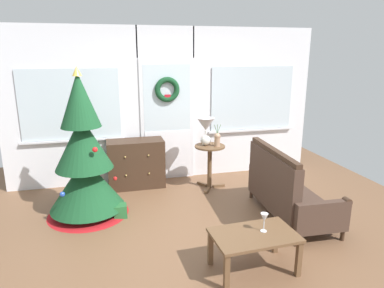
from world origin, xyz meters
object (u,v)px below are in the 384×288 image
Objects in this scene: coffee_table at (254,239)px; wine_glass at (264,218)px; settee_sofa at (285,191)px; side_table at (210,158)px; flower_vase at (217,139)px; table_lamp at (206,128)px; dresser_cabinet at (136,164)px; christmas_tree at (85,163)px; gift_box at (120,211)px.

wine_glass is (0.11, 0.02, 0.20)m from coffee_table.
side_table is (-0.66, 1.23, 0.13)m from settee_sofa.
flower_vase is 2.22m from coffee_table.
side_table is at bearing -33.69° from table_lamp.
flower_vase is (1.24, -0.43, 0.44)m from dresser_cabinet.
christmas_tree reaches higher than flower_vase.
flower_vase is 0.41× the size of coffee_table.
flower_vase is at bearing 81.64° from coffee_table.
coffee_table is at bearing -95.57° from side_table.
flower_vase reaches higher than side_table.
dresser_cabinet is 5.21× the size of gift_box.
side_table is (1.88, 0.48, -0.22)m from christmas_tree.
flower_vase is (0.16, -0.10, -0.17)m from table_lamp.
christmas_tree is 10.15× the size of wine_glass.
flower_vase is 2.15m from wine_glass.
settee_sofa is 7.83× the size of wine_glass.
settee_sofa is 1.40m from side_table.
side_table is at bearing 118.32° from settee_sofa.
dresser_cabinet reaches higher than side_table.
wine_glass is (1.03, -2.55, 0.16)m from dresser_cabinet.
christmas_tree is 2.46m from wine_glass.
wine_glass is (-0.11, -2.18, 0.04)m from side_table.
side_table is 1.62× the size of table_lamp.
settee_sofa is at bearing -64.30° from flower_vase.
christmas_tree reaches higher than table_lamp.
wine_glass is 1.13× the size of gift_box.
flower_vase is 1.79× the size of wine_glass.
flower_vase reaches higher than wine_glass.
table_lamp is 0.25m from flower_vase.
flower_vase is (1.98, 0.42, 0.11)m from christmas_tree.
side_table reaches higher than coffee_table.
dresser_cabinet is at bearing 160.86° from flower_vase.
side_table is 0.34m from flower_vase.
christmas_tree is 2.42m from coffee_table.
christmas_tree is 1.30× the size of settee_sofa.
christmas_tree is at bearing 163.55° from settee_sofa.
gift_box is (-1.35, 1.49, -0.46)m from wine_glass.
settee_sofa is 8.82× the size of gift_box.
wine_glass is (-0.21, -2.12, -0.28)m from flower_vase.
table_lamp is 2.27m from wine_glass.
table_lamp is 0.51× the size of coffee_table.
christmas_tree reaches higher than settee_sofa.
christmas_tree is 2.78× the size of side_table.
table_lamp is 1.26× the size of flower_vase.
settee_sofa is at bearing 47.92° from coffee_table.
table_lamp is 2.26× the size of wine_glass.
flower_vase is (-0.56, 1.17, 0.45)m from settee_sofa.
dresser_cabinet is 1.38m from flower_vase.
side_table is at bearing -18.00° from dresser_cabinet.
side_table is 3.65× the size of wine_glass.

